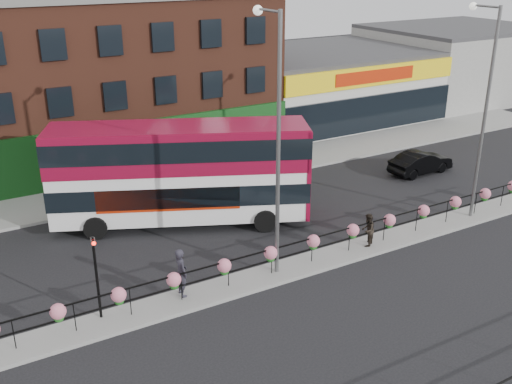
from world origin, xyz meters
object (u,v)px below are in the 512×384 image
pedestrian_b (368,230)px  lamp_column_west (275,125)px  car (421,162)px  pedestrian_a (181,272)px  double_decker_bus (181,165)px  lamp_column_east (483,96)px

pedestrian_b → lamp_column_west: lamp_column_west is taller
car → pedestrian_b: size_ratio=2.72×
pedestrian_a → lamp_column_west: size_ratio=0.19×
pedestrian_b → lamp_column_west: (-4.76, 0.31, 5.43)m
car → pedestrian_b: 11.02m
car → double_decker_bus: bearing=86.2°
pedestrian_a → pedestrian_b: bearing=-92.8°
double_decker_bus → pedestrian_b: size_ratio=8.06×
car → lamp_column_east: lamp_column_east is taller
double_decker_bus → lamp_column_east: bearing=-27.1°
pedestrian_b → lamp_column_west: 7.22m
pedestrian_b → lamp_column_east: size_ratio=0.15×
pedestrian_a → lamp_column_west: lamp_column_west is taller
pedestrian_b → lamp_column_east: 8.45m
lamp_column_east → pedestrian_a: bearing=179.5°
pedestrian_a → double_decker_bus: bearing=-24.9°
car → lamp_column_east: (-2.57, -5.87, 5.48)m
car → lamp_column_east: size_ratio=0.41×
double_decker_bus → car: bearing=-2.3°
car → pedestrian_a: (-18.07, -5.73, 0.45)m
pedestrian_a → lamp_column_east: 16.29m
pedestrian_b → lamp_column_east: bearing=146.4°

